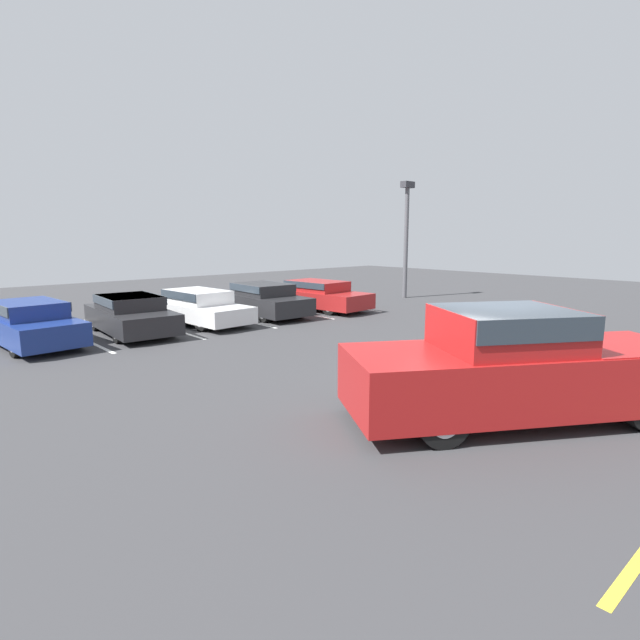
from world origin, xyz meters
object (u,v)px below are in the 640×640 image
parked_sedan_a (30,322)px  parked_sedan_d (264,299)px  pickup_truck (521,365)px  traffic_cone (518,353)px  wheel_stop_curb (63,324)px  parked_sedan_b (131,313)px  parked_sedan_e (318,294)px  parked_sedan_c (199,306)px  light_post (406,230)px

parked_sedan_a → parked_sedan_d: size_ratio=1.02×
pickup_truck → traffic_cone: (3.60, 1.77, -0.69)m
parked_sedan_d → traffic_cone: size_ratio=7.65×
traffic_cone → wheel_stop_curb: 14.69m
parked_sedan_b → parked_sedan_e: parked_sedan_b is taller
parked_sedan_e → traffic_cone: parked_sedan_e is taller
parked_sedan_b → wheel_stop_curb: 3.16m
pickup_truck → parked_sedan_a: size_ratio=1.39×
parked_sedan_b → wheel_stop_curb: bearing=-151.2°
parked_sedan_c → wheel_stop_curb: 4.68m
parked_sedan_b → traffic_cone: 11.60m
pickup_truck → parked_sedan_c: 12.14m
parked_sedan_a → wheel_stop_curb: size_ratio=2.41×
light_post → wheel_stop_curb: 15.79m
parked_sedan_a → parked_sedan_b: size_ratio=1.00×
wheel_stop_curb → parked_sedan_d: bearing=-23.5°
parked_sedan_a → parked_sedan_b: (2.83, -0.18, -0.02)m
parked_sedan_a → traffic_cone: (8.34, -10.37, -0.41)m
light_post → traffic_cone: size_ratio=10.08×
parked_sedan_d → traffic_cone: parked_sedan_d is taller
pickup_truck → parked_sedan_b: 12.12m
light_post → parked_sedan_b: bearing=179.5°
parked_sedan_a → parked_sedan_e: (10.78, -0.34, -0.02)m
parked_sedan_e → light_post: light_post is taller
parked_sedan_e → wheel_stop_curb: size_ratio=2.63×
parked_sedan_a → light_post: (16.69, -0.31, 2.70)m
parked_sedan_e → wheel_stop_curb: bearing=-111.5°
pickup_truck → parked_sedan_d: (3.30, 11.96, -0.27)m
parked_sedan_d → light_post: bearing=92.2°
parked_sedan_c → light_post: size_ratio=0.81×
parked_sedan_d → parked_sedan_c: bearing=-90.5°
parked_sedan_a → traffic_cone: parked_sedan_a is taller
pickup_truck → parked_sedan_d: 12.41m
light_post → parked_sedan_d: bearing=179.2°
light_post → traffic_cone: (-8.35, -10.07, -3.11)m
wheel_stop_curb → light_post: bearing=-11.0°
parked_sedan_b → parked_sedan_e: size_ratio=0.92×
parked_sedan_b → parked_sedan_d: 5.22m
parked_sedan_d → parked_sedan_e: bearing=89.7°
pickup_truck → light_post: size_ratio=1.07×
traffic_cone → parked_sedan_d: bearing=91.7°
parked_sedan_e → wheel_stop_curb: parked_sedan_e is taller
light_post → wheel_stop_curb: (-15.16, 2.95, -3.30)m
parked_sedan_c → parked_sedan_e: (5.44, -0.32, 0.01)m
parked_sedan_c → light_post: light_post is taller
parked_sedan_d → wheel_stop_curb: size_ratio=2.37×
light_post → traffic_cone: light_post is taller
pickup_truck → parked_sedan_c: (0.59, 12.12, -0.30)m
light_post → parked_sedan_c: bearing=178.6°
light_post → traffic_cone: bearing=-129.7°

